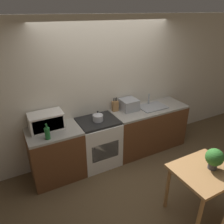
% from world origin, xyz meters
% --- Properties ---
extents(ground_plane, '(16.00, 16.00, 0.00)m').
position_xyz_m(ground_plane, '(0.00, 0.00, 0.00)').
color(ground_plane, brown).
extents(wall_back, '(10.00, 0.06, 2.60)m').
position_xyz_m(wall_back, '(0.00, 1.11, 1.30)').
color(wall_back, beige).
rests_on(wall_back, ground_plane).
extents(counter_left_run, '(0.85, 0.62, 0.90)m').
position_xyz_m(counter_left_run, '(-1.13, 0.77, 0.45)').
color(counter_left_run, brown).
rests_on(counter_left_run, ground_plane).
extents(counter_right_run, '(1.54, 0.62, 0.90)m').
position_xyz_m(counter_right_run, '(0.78, 0.77, 0.45)').
color(counter_right_run, brown).
rests_on(counter_right_run, ground_plane).
extents(stove_range, '(0.71, 0.62, 0.90)m').
position_xyz_m(stove_range, '(-0.35, 0.76, 0.45)').
color(stove_range, silver).
rests_on(stove_range, ground_plane).
extents(kettle, '(0.18, 0.18, 0.19)m').
position_xyz_m(kettle, '(-0.34, 0.75, 0.98)').
color(kettle, '#B7B7BC').
rests_on(kettle, stove_range).
extents(microwave, '(0.54, 0.33, 0.27)m').
position_xyz_m(microwave, '(-1.19, 0.89, 1.04)').
color(microwave, silver).
rests_on(microwave, counter_left_run).
extents(bottle, '(0.08, 0.08, 0.25)m').
position_xyz_m(bottle, '(-1.25, 0.57, 1.00)').
color(bottle, '#1E662D').
rests_on(bottle, counter_left_run).
extents(knife_block, '(0.12, 0.07, 0.27)m').
position_xyz_m(knife_block, '(0.11, 0.96, 1.00)').
color(knife_block, '#9E7042').
rests_on(knife_block, counter_right_run).
extents(toaster_oven, '(0.31, 0.31, 0.21)m').
position_xyz_m(toaster_oven, '(0.38, 0.89, 1.00)').
color(toaster_oven, '#999BA0').
rests_on(toaster_oven, counter_right_run).
extents(sink_basin, '(0.53, 0.38, 0.24)m').
position_xyz_m(sink_basin, '(0.85, 0.77, 0.91)').
color(sink_basin, '#999BA0').
rests_on(sink_basin, counter_right_run).
extents(dining_table, '(0.79, 0.69, 0.76)m').
position_xyz_m(dining_table, '(0.42, -0.93, 0.65)').
color(dining_table, '#9E7042').
rests_on(dining_table, ground_plane).
extents(potted_plant, '(0.23, 0.23, 0.29)m').
position_xyz_m(potted_plant, '(0.53, -0.95, 0.93)').
color(potted_plant, '#424247').
rests_on(potted_plant, dining_table).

